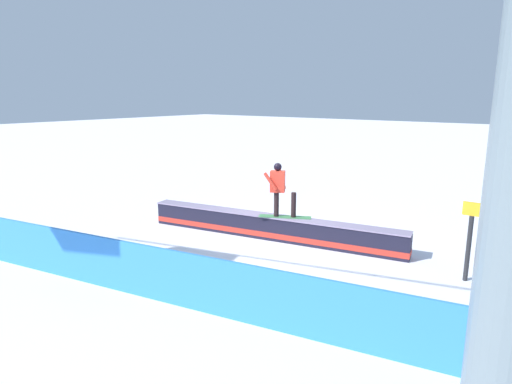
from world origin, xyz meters
The scene contains 5 objects.
ground_plane centered at (0.00, 0.00, 0.00)m, with size 120.00×120.00×0.00m, color white.
grind_box centered at (0.00, 0.00, 0.32)m, with size 7.65×1.92×0.69m.
snowboarder centered at (-0.30, -0.02, 1.53)m, with size 1.43×0.93×1.52m.
safety_fence centered at (0.00, 4.63, 0.56)m, with size 13.71×0.06×1.12m, color #3588E5.
trail_marker centered at (-5.16, -0.25, 0.96)m, with size 0.40×0.10×1.79m.
Camera 1 is at (-6.99, 9.84, 4.03)m, focal length 30.86 mm.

